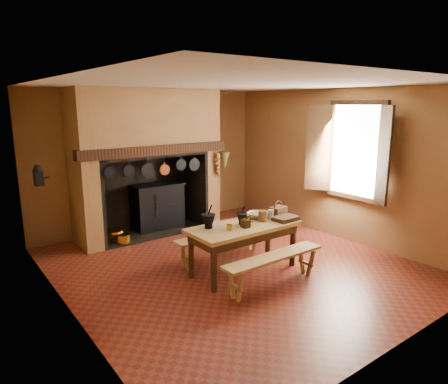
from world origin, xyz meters
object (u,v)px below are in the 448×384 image
(work_table, at_px, (244,232))
(iron_range, at_px, (158,206))
(bench_front, at_px, (274,263))
(coffee_grinder, at_px, (246,223))
(wicker_basket, at_px, (278,211))
(mixing_bowl, at_px, (258,215))

(work_table, bearing_deg, iron_range, 90.67)
(work_table, relative_size, bench_front, 1.04)
(iron_range, bearing_deg, coffee_grinder, -90.67)
(bench_front, relative_size, wicker_basket, 5.61)
(work_table, bearing_deg, mixing_bowl, 22.56)
(bench_front, bearing_deg, work_table, 90.00)
(iron_range, bearing_deg, mixing_bowl, -79.89)
(mixing_bowl, bearing_deg, iron_range, 100.11)
(bench_front, height_order, coffee_grinder, coffee_grinder)
(iron_range, xyz_separation_m, mixing_bowl, (0.46, -2.55, 0.30))
(bench_front, xyz_separation_m, coffee_grinder, (-0.06, 0.54, 0.46))
(bench_front, xyz_separation_m, wicker_basket, (0.76, 0.71, 0.48))
(iron_range, bearing_deg, wicker_basket, -73.48)
(iron_range, distance_m, bench_front, 3.38)
(bench_front, xyz_separation_m, mixing_bowl, (0.42, 0.83, 0.44))
(work_table, height_order, mixing_bowl, mixing_bowl)
(iron_range, relative_size, wicker_basket, 5.44)
(work_table, relative_size, mixing_bowl, 5.16)
(iron_range, height_order, coffee_grinder, iron_range)
(work_table, bearing_deg, coffee_grinder, -120.59)
(work_table, bearing_deg, wicker_basket, 4.68)
(bench_front, distance_m, coffee_grinder, 0.72)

